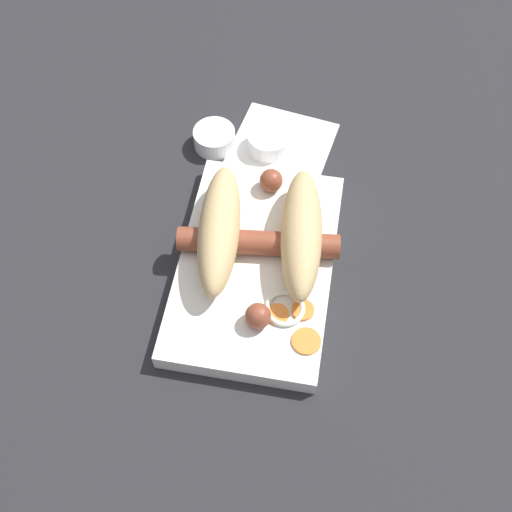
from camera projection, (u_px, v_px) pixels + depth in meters
name	position (u px, v px, depth m)	size (l,w,h in m)	color
ground_plane	(256.00, 272.00, 0.73)	(3.00, 3.00, 0.00)	#232326
food_tray	(256.00, 266.00, 0.72)	(0.27, 0.17, 0.02)	silver
bread_roll	(260.00, 231.00, 0.70)	(0.18, 0.15, 0.05)	tan
sausage	(263.00, 243.00, 0.71)	(0.21, 0.18, 0.03)	brown
pickled_veggies	(291.00, 317.00, 0.67)	(0.07, 0.07, 0.01)	orange
napkin	(282.00, 146.00, 0.83)	(0.14, 0.14, 0.00)	white
condiment_cup_near	(269.00, 143.00, 0.82)	(0.05, 0.05, 0.03)	white
condiment_cup_far	(214.00, 139.00, 0.82)	(0.05, 0.05, 0.03)	white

